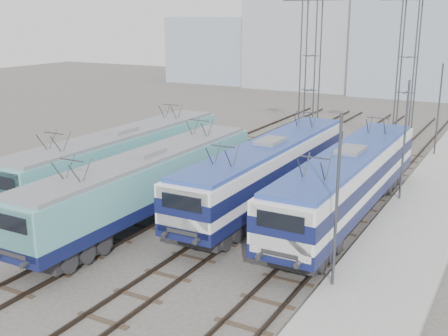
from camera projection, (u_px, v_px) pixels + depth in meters
ground at (124, 265)px, 24.11m from camera, size 160.00×160.00×0.00m
platform at (406, 242)px, 26.10m from camera, size 4.00×70.00×0.30m
locomotive_far_left at (120, 156)px, 33.61m from camera, size 2.82×17.79×3.35m
locomotive_center_left at (145, 182)px, 28.52m from camera, size 2.77×17.47×3.29m
locomotive_center_right at (268, 167)px, 30.81m from camera, size 2.81×17.77×3.34m
locomotive_far_right at (348, 179)px, 28.68m from camera, size 2.83×17.88×3.36m
catenary_tower_west at (310, 68)px, 40.95m from camera, size 4.50×1.20×12.00m
catenary_tower_east at (407, 69)px, 39.62m from camera, size 4.50×1.20×12.00m
mast_front at (337, 206)px, 20.88m from camera, size 0.12×0.12×7.00m
mast_mid at (404, 143)px, 31.03m from camera, size 0.12×0.12×7.00m
mast_rear at (438, 112)px, 41.17m from camera, size 0.12×0.12×7.00m
building_west at (316, 39)px, 81.17m from camera, size 18.00×12.00×14.00m
building_far_west at (219, 50)px, 89.13m from camera, size 14.00×10.00×10.00m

